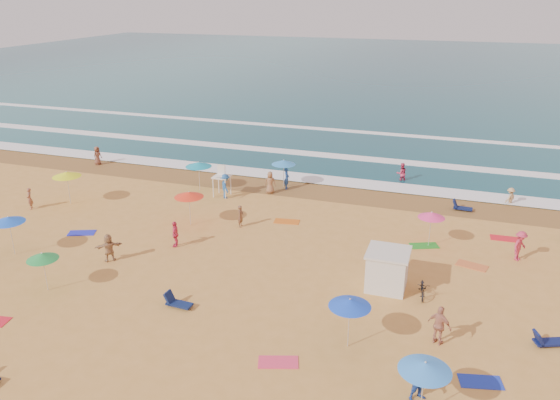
% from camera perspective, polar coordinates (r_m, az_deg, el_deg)
% --- Properties ---
extents(ground, '(220.00, 220.00, 0.00)m').
position_cam_1_polar(ground, '(31.80, -1.11, -6.51)').
color(ground, gold).
rests_on(ground, ground).
extents(ocean, '(220.00, 140.00, 0.18)m').
position_cam_1_polar(ocean, '(111.90, 13.82, 12.97)').
color(ocean, '#0C4756').
rests_on(ocean, ground).
extents(wet_sand, '(220.00, 220.00, 0.00)m').
position_cam_1_polar(wet_sand, '(42.78, 4.50, 0.90)').
color(wet_sand, olive).
rests_on(wet_sand, ground).
extents(surf_foam, '(200.00, 18.70, 0.05)m').
position_cam_1_polar(surf_foam, '(50.92, 6.96, 4.25)').
color(surf_foam, white).
rests_on(surf_foam, ground).
extents(cabana, '(2.00, 2.00, 2.00)m').
position_cam_1_polar(cabana, '(29.35, 11.13, -7.24)').
color(cabana, silver).
rests_on(cabana, ground).
extents(cabana_roof, '(2.20, 2.20, 0.12)m').
position_cam_1_polar(cabana_roof, '(28.87, 11.28, -5.39)').
color(cabana_roof, silver).
rests_on(cabana_roof, cabana).
extents(bicycle, '(0.80, 1.79, 0.91)m').
position_cam_1_polar(bicycle, '(29.23, 14.70, -8.91)').
color(bicycle, black).
rests_on(bicycle, ground).
extents(lifeguard_stand, '(1.20, 1.20, 2.10)m').
position_cam_1_polar(lifeguard_stand, '(41.63, -6.09, 1.79)').
color(lifeguard_stand, white).
rests_on(lifeguard_stand, ground).
extents(beach_umbrellas, '(65.25, 29.61, 0.80)m').
position_cam_1_polar(beach_umbrellas, '(31.34, -2.82, -2.63)').
color(beach_umbrellas, green).
rests_on(beach_umbrellas, ground).
extents(loungers, '(38.75, 25.96, 0.34)m').
position_cam_1_polar(loungers, '(26.64, 7.49, -12.25)').
color(loungers, '#0F1B4B').
rests_on(loungers, ground).
extents(towels, '(32.63, 24.15, 0.03)m').
position_cam_1_polar(towels, '(28.64, 3.30, -9.87)').
color(towels, red).
rests_on(towels, ground).
extents(beachgoers, '(46.85, 26.91, 2.13)m').
position_cam_1_polar(beachgoers, '(35.34, 2.05, -2.08)').
color(beachgoers, tan).
rests_on(beachgoers, ground).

